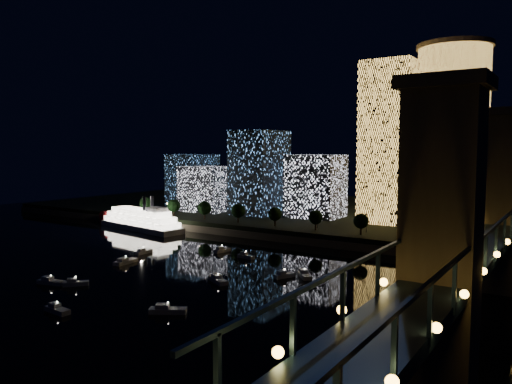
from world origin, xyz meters
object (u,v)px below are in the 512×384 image
tower_rectangular (390,143)px  riverboat (138,220)px  truss_bridge (468,266)px  tower_cylindrical (452,134)px

tower_rectangular → riverboat: tower_rectangular is taller
tower_rectangular → truss_bridge: 139.15m
tower_cylindrical → riverboat: bearing=-150.0°
tower_rectangular → riverboat: 126.18m
truss_bridge → riverboat: 177.36m
tower_cylindrical → truss_bridge: bearing=-76.6°
tower_rectangular → truss_bridge: bearing=-65.3°
truss_bridge → riverboat: (-163.55, 67.61, -11.84)m
tower_cylindrical → tower_rectangular: size_ratio=1.11×
riverboat → tower_rectangular: bearing=28.0°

